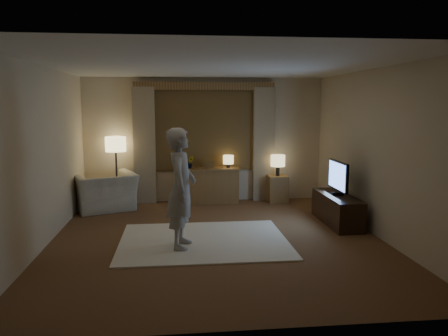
{
  "coord_description": "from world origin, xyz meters",
  "views": [
    {
      "loc": [
        -0.59,
        -6.43,
        2.04
      ],
      "look_at": [
        0.18,
        0.6,
        1.01
      ],
      "focal_mm": 35.0,
      "sensor_mm": 36.0,
      "label": 1
    }
  ],
  "objects": [
    {
      "name": "room",
      "position": [
        0.0,
        0.5,
        1.33
      ],
      "size": [
        5.04,
        5.54,
        2.64
      ],
      "color": "brown",
      "rests_on": "ground"
    },
    {
      "name": "rug",
      "position": [
        -0.2,
        -0.09,
        0.01
      ],
      "size": [
        2.5,
        2.0,
        0.02
      ],
      "primitive_type": "cube",
      "color": "#F5E9CE",
      "rests_on": "floor"
    },
    {
      "name": "sideboard",
      "position": [
        0.08,
        2.5,
        0.35
      ],
      "size": [
        1.2,
        0.4,
        0.7
      ],
      "primitive_type": "cube",
      "color": "brown",
      "rests_on": "floor"
    },
    {
      "name": "picture_frame",
      "position": [
        0.08,
        2.5,
        0.8
      ],
      "size": [
        0.16,
        0.02,
        0.2
      ],
      "primitive_type": "cube",
      "color": "brown",
      "rests_on": "sideboard"
    },
    {
      "name": "plant",
      "position": [
        -0.32,
        2.5,
        0.85
      ],
      "size": [
        0.17,
        0.13,
        0.3
      ],
      "primitive_type": "imported",
      "color": "#999999",
      "rests_on": "sideboard"
    },
    {
      "name": "table_lamp_sideboard",
      "position": [
        0.48,
        2.5,
        0.9
      ],
      "size": [
        0.22,
        0.22,
        0.3
      ],
      "color": "black",
      "rests_on": "sideboard"
    },
    {
      "name": "floor_lamp",
      "position": [
        -1.81,
        2.5,
        1.18
      ],
      "size": [
        0.41,
        0.41,
        1.4
      ],
      "color": "black",
      "rests_on": "floor"
    },
    {
      "name": "armchair",
      "position": [
        -1.99,
        2.1,
        0.36
      ],
      "size": [
        1.4,
        1.33,
        0.72
      ],
      "primitive_type": "imported",
      "rotation": [
        0.0,
        0.0,
        -2.74
      ],
      "color": "beige",
      "rests_on": "floor"
    },
    {
      "name": "side_table",
      "position": [
        1.52,
        2.45,
        0.28
      ],
      "size": [
        0.4,
        0.4,
        0.56
      ],
      "primitive_type": "cube",
      "color": "brown",
      "rests_on": "floor"
    },
    {
      "name": "table_lamp_side",
      "position": [
        1.52,
        2.45,
        0.87
      ],
      "size": [
        0.3,
        0.3,
        0.44
      ],
      "color": "black",
      "rests_on": "side_table"
    },
    {
      "name": "tv_stand",
      "position": [
        2.15,
        0.66,
        0.25
      ],
      "size": [
        0.45,
        1.4,
        0.5
      ],
      "primitive_type": "cube",
      "color": "black",
      "rests_on": "floor"
    },
    {
      "name": "tv",
      "position": [
        2.15,
        0.66,
        0.82
      ],
      "size": [
        0.2,
        0.81,
        0.59
      ],
      "color": "black",
      "rests_on": "tv_stand"
    },
    {
      "name": "person",
      "position": [
        -0.53,
        -0.35,
        0.87
      ],
      "size": [
        0.5,
        0.68,
        1.71
      ],
      "primitive_type": "imported",
      "rotation": [
        0.0,
        0.0,
        1.41
      ],
      "color": "#B4AEA6",
      "rests_on": "rug"
    }
  ]
}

